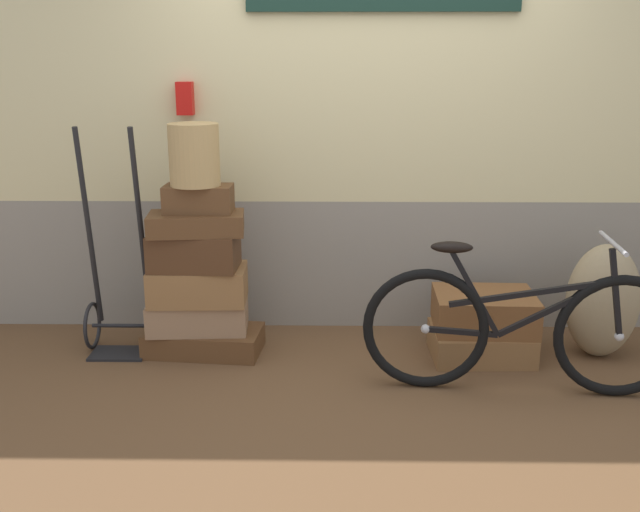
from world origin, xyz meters
name	(u,v)px	position (x,y,z in m)	size (l,w,h in m)	color
ground	(362,378)	(0.00, 0.00, -0.03)	(8.86, 5.20, 0.06)	brown
station_building	(362,99)	(0.01, 0.85, 1.50)	(6.86, 0.74, 2.99)	gray
suitcase_0	(204,341)	(-0.96, 0.29, 0.07)	(0.70, 0.36, 0.15)	brown
suitcase_1	(198,315)	(-0.99, 0.30, 0.24)	(0.59, 0.33, 0.18)	#937051
suitcase_2	(198,284)	(-0.98, 0.29, 0.43)	(0.57, 0.34, 0.21)	olive
suitcase_3	(194,251)	(-0.99, 0.28, 0.65)	(0.51, 0.31, 0.22)	#4C2D19
suitcase_4	(196,224)	(-0.96, 0.26, 0.82)	(0.55, 0.28, 0.12)	brown
suitcase_5	(199,199)	(-0.95, 0.28, 0.96)	(0.39, 0.21, 0.16)	brown
suitcase_6	(481,343)	(0.73, 0.24, 0.09)	(0.59, 0.43, 0.17)	olive
suitcase_7	(484,311)	(0.74, 0.27, 0.28)	(0.59, 0.45, 0.22)	brown
wicker_basket	(194,155)	(-0.96, 0.27, 1.21)	(0.29, 0.29, 0.35)	tan
luggage_trolley	(119,300)	(-1.47, 0.33, 0.32)	(0.40, 0.37, 1.37)	black
burlap_sack	(603,301)	(1.44, 0.28, 0.35)	(0.43, 0.36, 0.70)	#9E8966
bicycle	(520,329)	(0.83, -0.22, 0.36)	(1.68, 0.46, 0.85)	black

